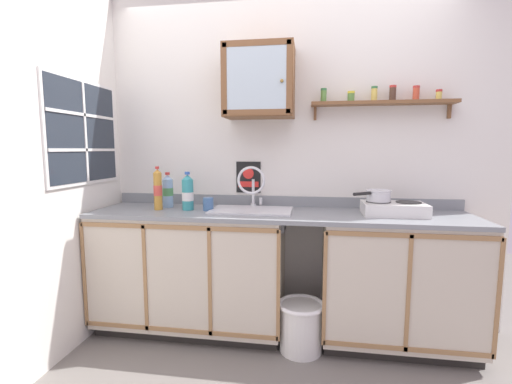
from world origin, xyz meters
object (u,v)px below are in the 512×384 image
saucepan (378,195)px  bottle_juice_amber_2 (158,190)px  sink (252,212)px  warning_sign (248,177)px  wall_cabinet (259,82)px  hot_plate_stove (394,209)px  bottle_detergent_teal_1 (188,193)px  mug (208,204)px  bottle_water_blue_0 (168,191)px  trash_bin (301,325)px

saucepan → bottle_juice_amber_2: size_ratio=0.84×
sink → warning_sign: 0.34m
wall_cabinet → sink: bearing=-112.9°
hot_plate_stove → warning_sign: size_ratio=1.67×
hot_plate_stove → bottle_detergent_teal_1: bearing=-179.4°
saucepan → warning_sign: size_ratio=1.10×
hot_plate_stove → bottle_detergent_teal_1: 1.47m
bottle_detergent_teal_1 → wall_cabinet: size_ratio=0.55×
hot_plate_stove → saucepan: 0.14m
hot_plate_stove → wall_cabinet: bearing=172.5°
wall_cabinet → warning_sign: wall_cabinet is taller
bottle_detergent_teal_1 → mug: bearing=-1.8°
mug → bottle_detergent_teal_1: bearing=178.2°
warning_sign → hot_plate_stove: bearing=-14.2°
hot_plate_stove → sink: bearing=178.5°
hot_plate_stove → warning_sign: warning_sign is taller
bottle_detergent_teal_1 → warning_sign: bearing=34.9°
bottle_water_blue_0 → mug: size_ratio=2.79×
mug → bottle_juice_amber_2: bearing=-176.8°
bottle_detergent_teal_1 → sink: bearing=5.1°
hot_plate_stove → bottle_juice_amber_2: 1.69m
saucepan → mug: bearing=-178.2°
bottle_water_blue_0 → bottle_juice_amber_2: bottle_juice_amber_2 is taller
mug → wall_cabinet: (0.36, 0.15, 0.89)m
bottle_water_blue_0 → bottle_detergent_teal_1: size_ratio=0.96×
saucepan → warning_sign: warning_sign is taller
trash_bin → warning_sign: bearing=133.6°
trash_bin → wall_cabinet: bearing=136.1°
bottle_water_blue_0 → trash_bin: bottle_water_blue_0 is taller
mug → trash_bin: size_ratio=0.28×
wall_cabinet → saucepan: bearing=-7.3°
saucepan → bottle_detergent_teal_1: (-1.36, -0.03, -0.01)m
saucepan → bottle_juice_amber_2: 1.59m
mug → trash_bin: (0.70, -0.18, -0.80)m
saucepan → warning_sign: (-0.96, 0.25, 0.09)m
sink → saucepan: (0.89, -0.01, 0.14)m
wall_cabinet → trash_bin: wall_cabinet is taller
mug → warning_sign: bearing=48.9°
saucepan → bottle_detergent_teal_1: bearing=-178.6°
bottle_detergent_teal_1 → bottle_juice_amber_2: (-0.22, -0.03, 0.02)m
bottle_water_blue_0 → warning_sign: size_ratio=1.10×
trash_bin → bottle_detergent_teal_1: bearing=167.9°
hot_plate_stove → mug: size_ratio=4.26×
sink → mug: (-0.32, -0.05, 0.06)m
bottle_detergent_teal_1 → mug: (0.16, -0.00, -0.08)m
mug → wall_cabinet: 0.97m
sink → warning_sign: (-0.07, 0.24, 0.23)m
bottle_detergent_teal_1 → trash_bin: size_ratio=0.82×
hot_plate_stove → trash_bin: hot_plate_stove is taller
hot_plate_stove → mug: (-1.31, -0.02, 0.00)m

